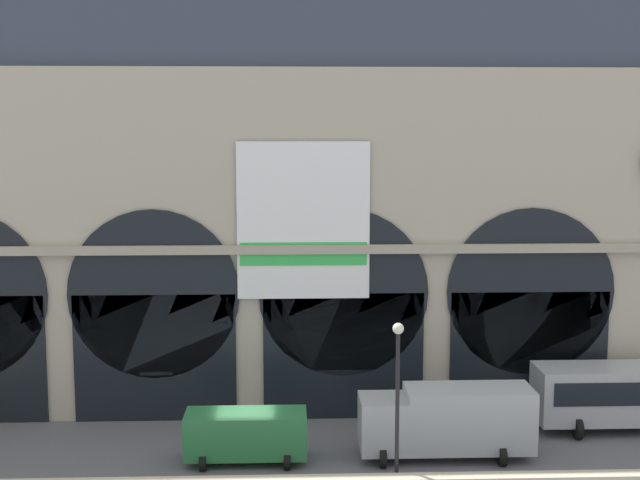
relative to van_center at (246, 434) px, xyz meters
The scene contains 5 objects.
ground_plane 1.37m from the van_center, 95.15° to the left, with size 200.00×200.00×0.00m, color slate.
station_building 12.20m from the van_center, 90.21° to the left, with size 47.84×5.88×20.91m.
van_center is the anchor object (origin of this frame).
box_truck_mideast 8.77m from the van_center, ahead, with size 7.50×2.91×3.12m.
street_lamp_quayside 7.72m from the van_center, 31.09° to the right, with size 0.44×0.44×6.90m.
Camera 1 is at (1.88, -36.17, 14.27)m, focal length 48.32 mm.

